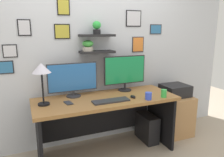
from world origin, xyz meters
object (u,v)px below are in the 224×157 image
desk (105,112)px  monitor_right (125,72)px  pen_cup (164,93)px  drawer_cabinet (173,114)px  monitor_left (73,79)px  printer (175,90)px  cell_phone (68,103)px  coffee_mug (148,96)px  computer_tower_right (147,127)px  computer_mouse (133,97)px  keyboard (111,101)px  desk_lamp (41,71)px

desk → monitor_right: monitor_right is taller
desk → pen_cup: 0.78m
monitor_right → drawer_cabinet: (0.80, -0.09, -0.71)m
monitor_left → printer: (1.52, -0.09, -0.29)m
cell_phone → coffee_mug: bearing=-24.6°
monitor_left → computer_tower_right: 1.30m
computer_mouse → drawer_cabinet: (0.85, 0.25, -0.46)m
computer_tower_right → pen_cup: bearing=-88.3°
monitor_right → keyboard: (-0.36, -0.37, -0.26)m
monitor_right → computer_mouse: 0.43m
computer_mouse → cell_phone: 0.79m
cell_phone → computer_mouse: bearing=-17.6°
desk_lamp → monitor_right: bearing=9.7°
computer_mouse → desk_lamp: bearing=171.6°
keyboard → cell_phone: 0.50m
keyboard → printer: 1.19m
keyboard → pen_cup: (0.67, -0.10, 0.04)m
monitor_right → drawer_cabinet: bearing=-6.8°
pen_cup → drawer_cabinet: size_ratio=0.17×
keyboard → computer_mouse: (0.30, 0.03, 0.01)m
drawer_cabinet → keyboard: bearing=-166.3°
monitor_left → cell_phone: 0.35m
cell_phone → drawer_cabinet: size_ratio=0.23×
cell_phone → pen_cup: 1.17m
desk → monitor_right: (0.36, 0.16, 0.47)m
keyboard → drawer_cabinet: (1.15, 0.28, -0.46)m
monitor_right → cell_phone: 0.91m
desk_lamp → pen_cup: bearing=-11.4°
desk → keyboard: bearing=-88.9°
desk → keyboard: size_ratio=4.01×
printer → computer_tower_right: size_ratio=0.95×
monitor_right → coffee_mug: size_ratio=6.65×
printer → monitor_right: bearing=173.2°
computer_mouse → coffee_mug: coffee_mug is taller
monitor_left → pen_cup: size_ratio=6.22×
keyboard → cell_phone: bearing=164.4°
printer → drawer_cabinet: bearing=90.0°
printer → monitor_left: bearing=176.4°
keyboard → pen_cup: pen_cup is taller
desk → computer_mouse: computer_mouse is taller
monitor_right → keyboard: bearing=-133.5°
monitor_left → computer_mouse: (0.67, -0.34, -0.21)m
monitor_right → printer: size_ratio=1.58×
drawer_cabinet → computer_tower_right: drawer_cabinet is taller
printer → cell_phone: bearing=-174.8°
monitor_right → desk: bearing=-155.9°
desk → desk_lamp: 0.95m
pen_cup → printer: pen_cup is taller
desk_lamp → computer_tower_right: size_ratio=1.18×
desk → printer: 1.17m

